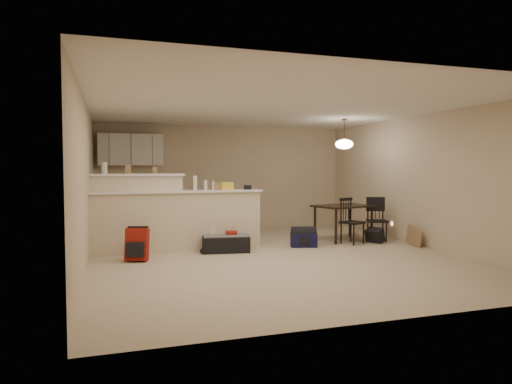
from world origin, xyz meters
name	(u,v)px	position (x,y,z in m)	size (l,w,h in m)	color
room	(274,182)	(0.00, 0.00, 1.25)	(7.00, 7.02, 2.50)	#C0AE94
breakfast_bar	(163,217)	(-1.76, 0.98, 0.61)	(3.08, 0.58, 1.39)	beige
upper_cabinets	(131,150)	(-2.20, 3.32, 1.90)	(1.40, 0.34, 0.70)	white
kitchen_counter	(141,215)	(-2.00, 3.19, 0.45)	(1.80, 0.60, 0.90)	white
thermostat	(376,168)	(2.98, 1.55, 1.50)	(0.02, 0.12, 0.12)	beige
jar	(104,168)	(-2.75, 1.12, 1.49)	(0.10, 0.10, 0.20)	silver
cereal_box	(128,169)	(-2.35, 1.12, 1.47)	(0.10, 0.07, 0.16)	#92714B
small_box	(155,170)	(-1.88, 1.12, 1.45)	(0.08, 0.06, 0.12)	#92714B
bottle_a	(195,183)	(-1.19, 0.90, 1.22)	(0.07, 0.07, 0.26)	silver
bottle_b	(206,185)	(-1.00, 0.90, 1.18)	(0.06, 0.06, 0.18)	silver
bag_lump	(227,186)	(-0.61, 0.90, 1.16)	(0.22, 0.18, 0.14)	#92714B
pouch	(248,187)	(-0.20, 0.90, 1.13)	(0.12, 0.10, 0.08)	#92714B
extra_item_x	(213,186)	(-0.86, 0.90, 1.17)	(0.05, 0.05, 0.16)	silver
extra_item_y	(218,187)	(-0.78, 0.90, 1.15)	(0.13, 0.10, 0.12)	#92714B
dining_table	(343,209)	(1.93, 1.11, 0.64)	(1.33, 1.06, 0.73)	black
pendant_lamp	(344,144)	(1.93, 1.11, 1.99)	(0.36, 0.36, 0.62)	brown
dining_chair_near	(352,221)	(1.87, 0.63, 0.45)	(0.39, 0.38, 0.90)	black
dining_chair_far	(377,220)	(2.53, 0.79, 0.44)	(0.38, 0.36, 0.87)	black
suitcase	(225,244)	(-0.70, 0.61, 0.14)	(0.83, 0.54, 0.28)	black
red_backpack	(137,245)	(-2.26, 0.23, 0.26)	(0.35, 0.22, 0.52)	maroon
navy_duffel	(304,240)	(0.82, 0.61, 0.13)	(0.48, 0.26, 0.26)	#13153C
black_daypack	(375,236)	(2.37, 0.61, 0.14)	(0.32, 0.22, 0.28)	black
cardboard_sheet	(414,237)	(2.85, 0.02, 0.18)	(0.48, 0.02, 0.36)	#92714B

